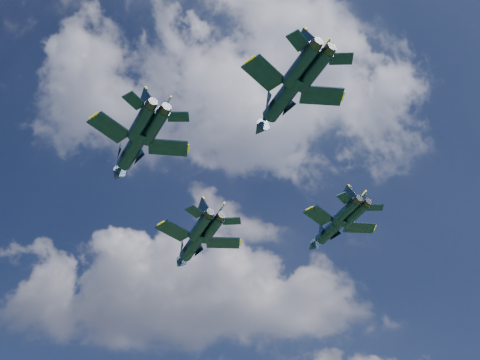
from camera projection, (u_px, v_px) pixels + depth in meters
name	position (u px, v px, depth m)	size (l,w,h in m)	color
jet_lead	(192.00, 246.00, 95.91)	(13.24, 17.96, 4.33)	black
jet_left	(132.00, 150.00, 79.35)	(12.99, 17.20, 4.22)	black
jet_right	(330.00, 230.00, 91.32)	(11.57, 15.53, 3.77)	black
jet_slot	(282.00, 100.00, 73.81)	(12.93, 17.28, 4.21)	black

